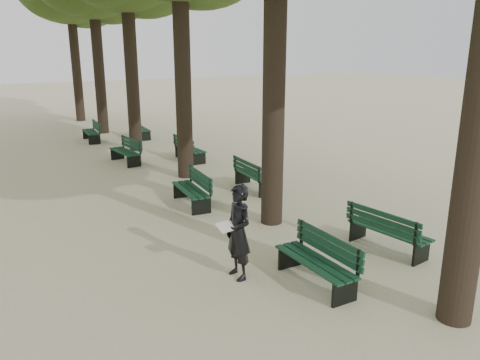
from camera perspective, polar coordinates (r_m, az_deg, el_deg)
ground at (r=8.52m, az=7.13°, el=-13.08°), size 120.00×120.00×0.00m
bench_left_0 at (r=8.60m, az=9.15°, el=-10.83°), size 0.62×1.82×0.92m
bench_left_1 at (r=12.69m, az=-5.97°, el=-1.93°), size 0.76×1.85×0.92m
bench_left_2 at (r=17.87m, az=-13.81°, el=2.85°), size 0.72×1.84×0.92m
bench_left_3 at (r=22.65m, az=-17.68°, el=5.18°), size 0.70×1.84×0.92m
bench_right_0 at (r=10.32m, az=17.58°, el=-6.77°), size 0.75×1.85×0.92m
bench_right_1 at (r=14.05m, az=1.77°, el=-0.11°), size 0.72×1.84×0.92m
bench_right_2 at (r=17.93m, az=-6.11°, el=3.25°), size 0.58×1.80×0.92m
bench_right_3 at (r=22.96m, az=-11.98°, el=5.71°), size 0.73×1.84×0.92m
man_with_map at (r=8.50m, az=-0.21°, el=-6.39°), size 0.62×0.72×1.78m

